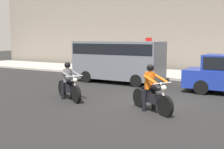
{
  "coord_description": "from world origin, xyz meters",
  "views": [
    {
      "loc": [
        4.13,
        -10.3,
        2.48
      ],
      "look_at": [
        -1.22,
        -0.97,
        1.1
      ],
      "focal_mm": 46.54,
      "sensor_mm": 36.0,
      "label": 1
    }
  ],
  "objects_px": {
    "street_sign_post": "(149,51)",
    "motorcycle_with_rider_gray": "(69,84)",
    "motorcycle_with_rider_orange_stripe": "(151,92)",
    "parked_van_slate_gray": "(118,59)"
  },
  "relations": [
    {
      "from": "street_sign_post",
      "to": "motorcycle_with_rider_gray",
      "type": "bearing_deg",
      "value": -87.75
    },
    {
      "from": "motorcycle_with_rider_gray",
      "to": "street_sign_post",
      "type": "distance_m",
      "value": 9.14
    },
    {
      "from": "motorcycle_with_rider_gray",
      "to": "motorcycle_with_rider_orange_stripe",
      "type": "xyz_separation_m",
      "value": [
        3.61,
        -0.14,
        0.03
      ]
    },
    {
      "from": "parked_van_slate_gray",
      "to": "street_sign_post",
      "type": "relative_size",
      "value": 2.08
    },
    {
      "from": "motorcycle_with_rider_gray",
      "to": "parked_van_slate_gray",
      "type": "distance_m",
      "value": 4.93
    },
    {
      "from": "motorcycle_with_rider_gray",
      "to": "parked_van_slate_gray",
      "type": "bearing_deg",
      "value": 94.51
    },
    {
      "from": "motorcycle_with_rider_gray",
      "to": "motorcycle_with_rider_orange_stripe",
      "type": "height_order",
      "value": "motorcycle_with_rider_orange_stripe"
    },
    {
      "from": "motorcycle_with_rider_gray",
      "to": "parked_van_slate_gray",
      "type": "xyz_separation_m",
      "value": [
        -0.38,
        4.86,
        0.7
      ]
    },
    {
      "from": "motorcycle_with_rider_orange_stripe",
      "to": "parked_van_slate_gray",
      "type": "bearing_deg",
      "value": 128.6
    },
    {
      "from": "motorcycle_with_rider_gray",
      "to": "street_sign_post",
      "type": "xyz_separation_m",
      "value": [
        -0.36,
        9.08,
        0.95
      ]
    }
  ]
}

